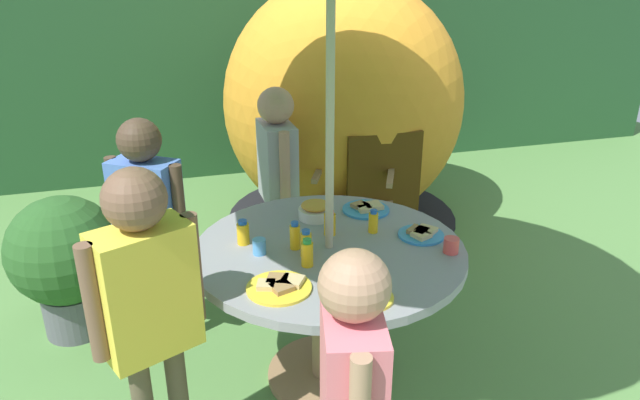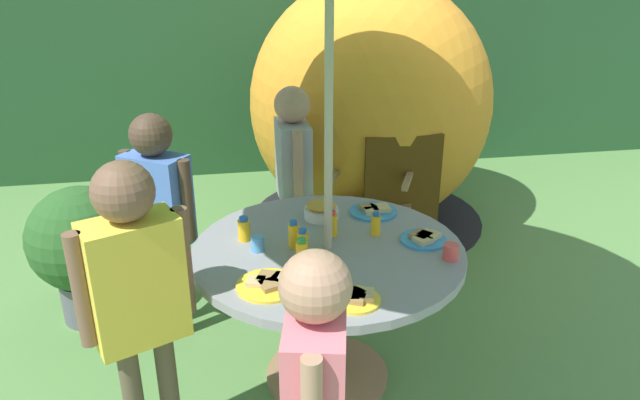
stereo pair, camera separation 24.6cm
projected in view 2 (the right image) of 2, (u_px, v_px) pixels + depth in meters
The scene contains 23 objects.
ground_plane at pixel (327, 377), 2.86m from camera, with size 10.00×10.00×0.02m, color #548442.
hedge_backdrop at pixel (264, 68), 5.52m from camera, with size 9.00×0.70×1.81m, color #234C28.
garden_table at pixel (328, 281), 2.65m from camera, with size 1.20×1.20×0.71m.
wooden_chair at pixel (375, 184), 3.73m from camera, with size 0.63×0.61×0.99m.
dome_tent at pixel (370, 105), 4.24m from camera, with size 1.79×1.79×1.80m.
potted_plant at pixel (83, 245), 3.16m from camera, with size 0.57×0.57×0.78m.
child_in_grey_shirt at pixel (293, 161), 3.42m from camera, with size 0.21×0.42×1.22m.
child_in_blue_shirt at pixel (158, 200), 2.91m from camera, with size 0.36×0.32×1.21m.
child_in_yellow_shirt at pixel (136, 282), 2.11m from camera, with size 0.40×0.30×1.27m.
child_in_pink_shirt at pixel (316, 384), 1.69m from camera, with size 0.23×0.40×1.18m.
snack_bowl at pixel (321, 210), 2.85m from camera, with size 0.17×0.17×0.09m.
plate_center_front at pixel (374, 211), 2.92m from camera, with size 0.24×0.24×0.03m.
plate_near_right at pixel (424, 238), 2.63m from camera, with size 0.21×0.21×0.03m.
plate_near_left at pixel (269, 283), 2.27m from camera, with size 0.25×0.25×0.03m.
plate_mid_right at pixel (356, 298), 2.17m from camera, with size 0.19×0.19×0.03m.
juice_bottle_far_left at pixel (376, 224), 2.68m from camera, with size 0.04×0.04×0.11m.
juice_bottle_far_right at pixel (294, 235), 2.56m from camera, with size 0.05×0.05×0.13m.
juice_bottle_center_back at pixel (331, 224), 2.67m from camera, with size 0.05×0.05×0.12m.
juice_bottle_mid_left at pixel (302, 253), 2.41m from camera, with size 0.05×0.05×0.12m.
juice_bottle_front_edge at pixel (244, 229), 2.63m from camera, with size 0.06×0.06×0.11m.
juice_bottle_back_edge at pixel (303, 243), 2.49m from camera, with size 0.05×0.05×0.12m.
cup_near at pixel (451, 252), 2.47m from camera, with size 0.07×0.07×0.07m, color #E04C47.
cup_far at pixel (257, 244), 2.54m from camera, with size 0.06×0.06×0.07m, color #4C99D8.
Camera 2 is at (-0.43, -2.26, 1.90)m, focal length 32.84 mm.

